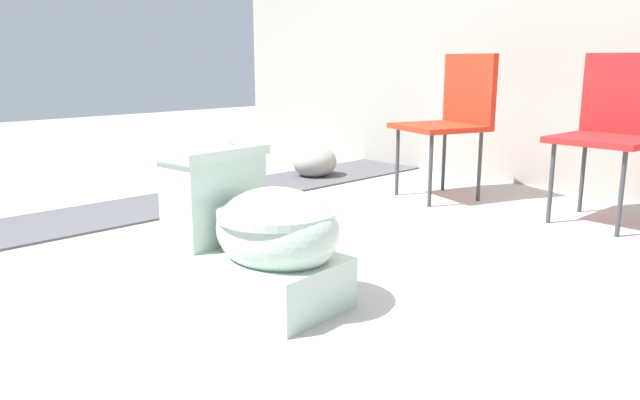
# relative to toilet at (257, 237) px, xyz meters

# --- Properties ---
(ground_plane) EXTENTS (14.00, 14.00, 0.00)m
(ground_plane) POSITION_rel_toilet_xyz_m (-0.14, 0.14, -0.22)
(ground_plane) COLOR #A8A59E
(gravel_strip) EXTENTS (0.56, 8.00, 0.01)m
(gravel_strip) POSITION_rel_toilet_xyz_m (-1.47, 0.64, -0.21)
(gravel_strip) COLOR #4C4C51
(gravel_strip) RESTS_ON ground
(toilet) EXTENTS (0.66, 0.43, 0.52)m
(toilet) POSITION_rel_toilet_xyz_m (0.00, 0.00, 0.00)
(toilet) COLOR #B2C6B7
(toilet) RESTS_ON ground
(folding_chair_left) EXTENTS (0.56, 0.56, 0.83)m
(folding_chair_left) POSITION_rel_toilet_xyz_m (-0.48, 1.86, 0.29)
(folding_chair_left) COLOR red
(folding_chair_left) RESTS_ON ground
(folding_chair_middle) EXTENTS (0.45, 0.45, 0.83)m
(folding_chair_middle) POSITION_rel_toilet_xyz_m (0.40, 1.95, 0.29)
(folding_chair_middle) COLOR red
(folding_chair_middle) RESTS_ON ground
(boulder_near) EXTENTS (0.31, 0.33, 0.22)m
(boulder_near) POSITION_rel_toilet_xyz_m (-1.50, 1.71, -0.11)
(boulder_near) COLOR gray
(boulder_near) RESTS_ON ground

